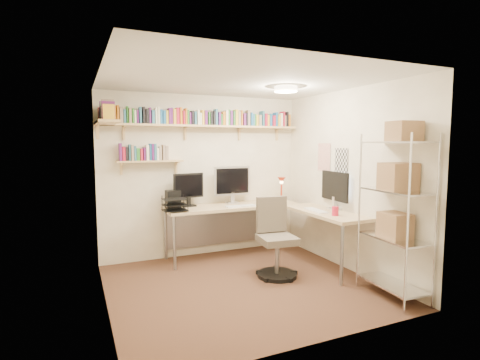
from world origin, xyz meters
The scene contains 6 objects.
ground centered at (0.00, 0.00, 0.00)m, with size 3.20×3.20×0.00m, color #46261E.
room_shell centered at (0.00, 0.00, 1.55)m, with size 3.24×3.04×2.52m.
wall_shelves centered at (-0.42, 1.30, 2.03)m, with size 3.12×1.09×0.80m.
corner_desk centered at (0.50, 0.92, 0.80)m, with size 2.48×2.06×1.40m.
office_chair centered at (0.54, 0.15, 0.44)m, with size 0.55×0.56×1.04m.
wire_rack centered at (1.42, -1.03, 1.23)m, with size 0.46×0.84×2.00m.
Camera 1 is at (-1.87, -4.10, 1.76)m, focal length 28.00 mm.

